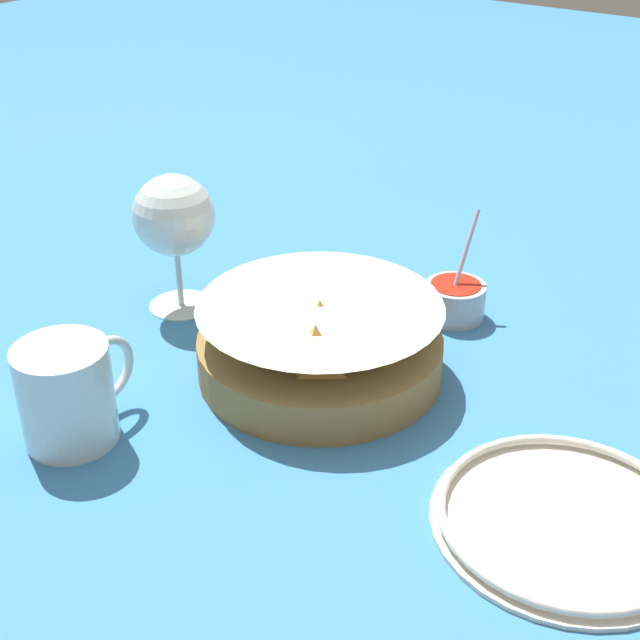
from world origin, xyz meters
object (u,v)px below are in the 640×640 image
food_basket (319,343)px  side_plate (566,519)px  sauce_cup (455,299)px  beer_mug (68,397)px  wine_glass (174,219)px

food_basket → side_plate: bearing=-102.4°
sauce_cup → beer_mug: bearing=156.8°
side_plate → beer_mug: bearing=110.6°
beer_mug → wine_glass: bearing=21.7°
food_basket → side_plate: 0.31m
food_basket → beer_mug: beer_mug is taller
food_basket → beer_mug: 0.25m
wine_glass → beer_mug: size_ratio=1.30×
wine_glass → side_plate: size_ratio=0.73×
food_basket → wine_glass: (0.02, 0.22, 0.07)m
wine_glass → side_plate: wine_glass is taller
beer_mug → sauce_cup: bearing=-23.2°
sauce_cup → side_plate: size_ratio=0.55×
wine_glass → beer_mug: bearing=-158.3°
sauce_cup → side_plate: (-0.25, -0.24, -0.02)m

